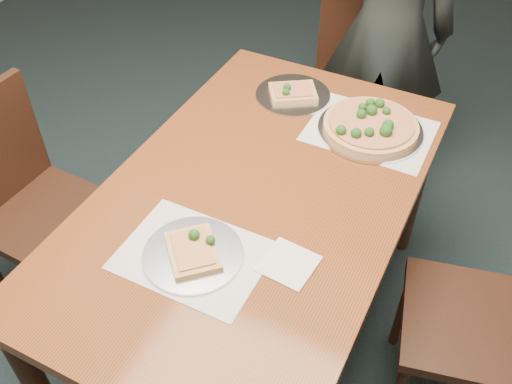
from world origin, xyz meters
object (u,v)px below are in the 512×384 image
at_px(chair_left, 27,197).
at_px(pizza_pan, 371,126).
at_px(chair_right, 504,317).
at_px(slice_plate_near, 193,252).
at_px(chair_far, 359,78).
at_px(dining_table, 256,213).
at_px(slice_plate_far, 293,94).
at_px(diner, 387,29).

xyz_separation_m(chair_left, pizza_pan, (1.06, 0.64, 0.26)).
distance_m(chair_right, slice_plate_near, 0.95).
height_order(chair_right, pizza_pan, chair_right).
height_order(chair_far, chair_left, same).
bearing_deg(slice_plate_near, dining_table, 82.55).
height_order(chair_right, slice_plate_far, chair_right).
xyz_separation_m(dining_table, chair_far, (-0.03, 1.13, -0.14)).
bearing_deg(pizza_pan, dining_table, -115.60).
height_order(dining_table, diner, diner).
bearing_deg(diner, slice_plate_near, 74.62).
relative_size(chair_far, chair_right, 1.00).
relative_size(dining_table, chair_left, 1.65).
height_order(diner, pizza_pan, diner).
relative_size(chair_right, slice_plate_far, 3.25).
bearing_deg(chair_far, chair_left, -139.12).
bearing_deg(chair_far, slice_plate_near, -107.58).
relative_size(chair_far, chair_left, 1.00).
distance_m(chair_far, diner, 0.29).
xyz_separation_m(pizza_pan, slice_plate_far, (-0.33, 0.08, -0.01)).
bearing_deg(diner, chair_far, -7.58).
distance_m(dining_table, pizza_pan, 0.51).
height_order(dining_table, pizza_pan, pizza_pan).
height_order(chair_left, slice_plate_near, chair_left).
height_order(chair_left, chair_right, same).
bearing_deg(slice_plate_near, slice_plate_far, 94.95).
bearing_deg(slice_plate_near, chair_left, 171.32).
bearing_deg(dining_table, chair_left, -167.81).
xyz_separation_m(dining_table, slice_plate_far, (-0.11, 0.53, 0.10)).
bearing_deg(chair_left, chair_far, -29.93).
xyz_separation_m(chair_left, diner, (0.91, 1.31, 0.27)).
relative_size(dining_table, chair_right, 1.65).
bearing_deg(chair_right, slice_plate_far, -129.39).
distance_m(dining_table, chair_far, 1.14).
bearing_deg(chair_right, pizza_pan, -135.98).
distance_m(diner, slice_plate_far, 0.63).
distance_m(dining_table, slice_plate_near, 0.33).
distance_m(chair_far, slice_plate_near, 1.45).
distance_m(chair_left, diner, 1.62).
xyz_separation_m(chair_right, slice_plate_far, (-0.91, 0.46, 0.25)).
height_order(pizza_pan, slice_plate_near, pizza_pan).
xyz_separation_m(chair_far, slice_plate_far, (-0.09, -0.60, 0.25)).
xyz_separation_m(chair_left, slice_plate_near, (0.81, -0.12, 0.25)).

